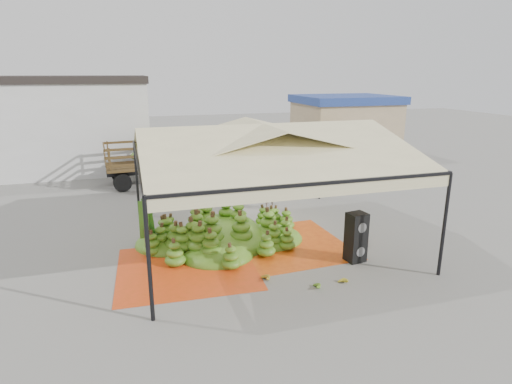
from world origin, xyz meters
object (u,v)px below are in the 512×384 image
object	(u,v)px
speaker_stack	(356,237)
banana_heap	(224,225)
vendor	(269,189)
truck_right	(330,150)
truck_left	(176,156)

from	to	relation	value
speaker_stack	banana_heap	bearing A→B (deg)	133.92
vendor	truck_right	size ratio (longest dim) A/B	0.29
speaker_stack	truck_right	size ratio (longest dim) A/B	0.25
vendor	truck_right	distance (m)	8.03
truck_left	truck_right	world-z (taller)	truck_left
banana_heap	vendor	world-z (taller)	vendor
truck_left	truck_right	size ratio (longest dim) A/B	1.10
banana_heap	truck_left	xyz separation A→B (m)	(-0.51, 8.88, 0.74)
speaker_stack	truck_right	bearing A→B (deg)	57.98
banana_heap	vendor	xyz separation A→B (m)	(2.63, 3.02, 0.25)
vendor	banana_heap	bearing A→B (deg)	28.07
truck_left	truck_right	xyz separation A→B (m)	(8.80, -0.17, -0.11)
speaker_stack	vendor	size ratio (longest dim) A/B	0.88
banana_heap	truck_left	bearing A→B (deg)	93.28
truck_right	vendor	bearing A→B (deg)	-133.22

